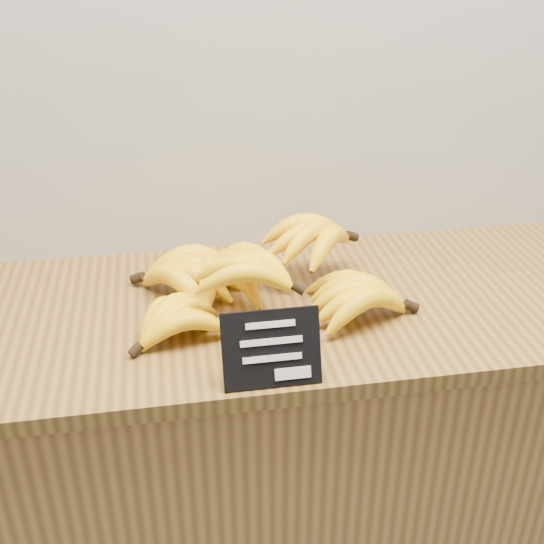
{
  "coord_description": "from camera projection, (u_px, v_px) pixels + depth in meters",
  "views": [
    {
      "loc": [
        -0.32,
        1.67,
        1.58
      ],
      "look_at": [
        -0.15,
        2.7,
        1.02
      ],
      "focal_mm": 45.0,
      "sensor_mm": 36.0,
      "label": 1
    }
  ],
  "objects": [
    {
      "name": "chalkboard_sign",
      "position": [
        272.0,
        349.0,
        1.03
      ],
      "size": [
        0.15,
        0.05,
        0.12
      ],
      "primitive_type": "cube",
      "rotation": [
        -0.35,
        0.0,
        0.0
      ],
      "color": "black",
      "rests_on": "counter_top"
    },
    {
      "name": "counter_top",
      "position": [
        268.0,
        309.0,
        1.28
      ],
      "size": [
        1.5,
        0.54,
        0.03
      ],
      "primitive_type": "cube",
      "color": "brown",
      "rests_on": "counter"
    },
    {
      "name": "banana_pile",
      "position": [
        256.0,
        278.0,
        1.25
      ],
      "size": [
        0.52,
        0.41,
        0.12
      ],
      "color": "yellow",
      "rests_on": "counter_top"
    },
    {
      "name": "counter",
      "position": [
        268.0,
        489.0,
        1.5
      ],
      "size": [
        1.28,
        0.5,
        0.9
      ],
      "primitive_type": "cube",
      "color": "#A07133",
      "rests_on": "ground"
    }
  ]
}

